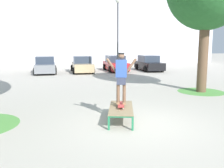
{
  "coord_description": "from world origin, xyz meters",
  "views": [
    {
      "loc": [
        -2.25,
        -7.02,
        2.48
      ],
      "look_at": [
        -0.41,
        2.02,
        1.0
      ],
      "focal_mm": 38.82,
      "sensor_mm": 36.0,
      "label": 1
    }
  ],
  "objects_px": {
    "skater": "(121,75)",
    "car_black": "(149,64)",
    "car_grey": "(45,65)",
    "skateboard": "(121,105)",
    "car_red": "(115,64)",
    "car_tan": "(82,65)",
    "skate_box": "(121,109)",
    "light_post": "(118,27)"
  },
  "relations": [
    {
      "from": "skater",
      "to": "car_black",
      "type": "relative_size",
      "value": 0.4
    },
    {
      "from": "skater",
      "to": "car_grey",
      "type": "xyz_separation_m",
      "value": [
        -3.4,
        14.94,
        -0.84
      ]
    },
    {
      "from": "skateboard",
      "to": "car_red",
      "type": "distance_m",
      "value": 15.87
    },
    {
      "from": "car_tan",
      "to": "car_red",
      "type": "relative_size",
      "value": 1.0
    },
    {
      "from": "skater",
      "to": "car_black",
      "type": "xyz_separation_m",
      "value": [
        6.51,
        15.18,
        -0.84
      ]
    },
    {
      "from": "skate_box",
      "to": "skater",
      "type": "distance_m",
      "value": 1.12
    },
    {
      "from": "skater",
      "to": "car_tan",
      "type": "xyz_separation_m",
      "value": [
        -0.1,
        14.99,
        -0.84
      ]
    },
    {
      "from": "skater",
      "to": "car_red",
      "type": "xyz_separation_m",
      "value": [
        3.2,
        15.54,
        -0.84
      ]
    },
    {
      "from": "light_post",
      "to": "skater",
      "type": "bearing_deg",
      "value": -102.17
    },
    {
      "from": "skater",
      "to": "car_tan",
      "type": "distance_m",
      "value": 15.01
    },
    {
      "from": "car_grey",
      "to": "skate_box",
      "type": "bearing_deg",
      "value": -77.26
    },
    {
      "from": "car_black",
      "to": "car_tan",
      "type": "bearing_deg",
      "value": -178.3
    },
    {
      "from": "skate_box",
      "to": "skateboard",
      "type": "height_order",
      "value": "skateboard"
    },
    {
      "from": "skateboard",
      "to": "car_tan",
      "type": "height_order",
      "value": "car_tan"
    },
    {
      "from": "skater",
      "to": "car_black",
      "type": "distance_m",
      "value": 16.54
    },
    {
      "from": "car_grey",
      "to": "light_post",
      "type": "bearing_deg",
      "value": -41.83
    },
    {
      "from": "skateboard",
      "to": "skater",
      "type": "distance_m",
      "value": 0.99
    },
    {
      "from": "skateboard",
      "to": "car_grey",
      "type": "height_order",
      "value": "car_grey"
    },
    {
      "from": "light_post",
      "to": "car_black",
      "type": "bearing_deg",
      "value": 50.09
    },
    {
      "from": "skater",
      "to": "car_red",
      "type": "height_order",
      "value": "skater"
    },
    {
      "from": "skateboard",
      "to": "skater",
      "type": "relative_size",
      "value": 0.49
    },
    {
      "from": "skateboard",
      "to": "skater",
      "type": "height_order",
      "value": "skater"
    },
    {
      "from": "car_black",
      "to": "car_grey",
      "type": "bearing_deg",
      "value": -178.62
    },
    {
      "from": "skateboard",
      "to": "skater",
      "type": "bearing_deg",
      "value": 75.12
    },
    {
      "from": "car_grey",
      "to": "car_red",
      "type": "distance_m",
      "value": 6.63
    },
    {
      "from": "skateboard",
      "to": "light_post",
      "type": "relative_size",
      "value": 0.14
    },
    {
      "from": "skateboard",
      "to": "car_red",
      "type": "xyz_separation_m",
      "value": [
        3.2,
        15.54,
        0.15
      ]
    },
    {
      "from": "skater",
      "to": "skate_box",
      "type": "bearing_deg",
      "value": -104.32
    },
    {
      "from": "car_red",
      "to": "car_black",
      "type": "xyz_separation_m",
      "value": [
        3.3,
        -0.35,
        0.0
      ]
    },
    {
      "from": "car_grey",
      "to": "car_red",
      "type": "xyz_separation_m",
      "value": [
        6.6,
        0.59,
        0.0
      ]
    },
    {
      "from": "skate_box",
      "to": "car_tan",
      "type": "xyz_separation_m",
      "value": [
        -0.09,
        15.03,
        0.28
      ]
    },
    {
      "from": "car_tan",
      "to": "light_post",
      "type": "height_order",
      "value": "light_post"
    },
    {
      "from": "skateboard",
      "to": "light_post",
      "type": "height_order",
      "value": "light_post"
    },
    {
      "from": "skateboard",
      "to": "car_grey",
      "type": "distance_m",
      "value": 15.33
    },
    {
      "from": "skateboard",
      "to": "car_black",
      "type": "xyz_separation_m",
      "value": [
        6.51,
        15.19,
        0.15
      ]
    },
    {
      "from": "skater",
      "to": "car_tan",
      "type": "bearing_deg",
      "value": 90.37
    },
    {
      "from": "skateboard",
      "to": "car_grey",
      "type": "bearing_deg",
      "value": 102.81
    },
    {
      "from": "car_black",
      "to": "skateboard",
      "type": "bearing_deg",
      "value": -113.19
    },
    {
      "from": "car_red",
      "to": "car_tan",
      "type": "bearing_deg",
      "value": -170.55
    },
    {
      "from": "car_tan",
      "to": "car_red",
      "type": "xyz_separation_m",
      "value": [
        3.3,
        0.55,
        0.0
      ]
    },
    {
      "from": "car_grey",
      "to": "car_black",
      "type": "height_order",
      "value": "same"
    },
    {
      "from": "car_red",
      "to": "skateboard",
      "type": "bearing_deg",
      "value": -101.65
    }
  ]
}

